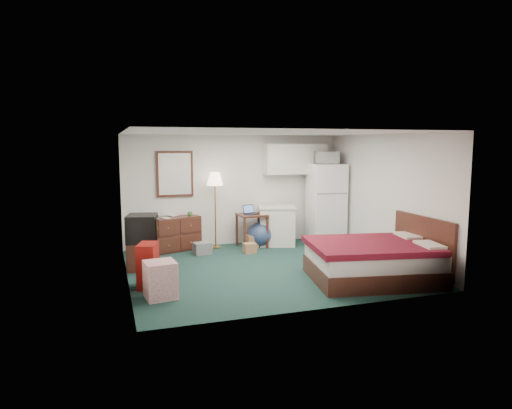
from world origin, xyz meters
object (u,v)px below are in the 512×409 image
object	(u,v)px
fridge	(326,203)
dresser	(174,234)
desk	(252,231)
tv_stand	(142,255)
kitchen_counter	(277,226)
bed	(372,262)
floor_lamp	(215,210)
suitcase	(148,266)

from	to	relation	value
fridge	dresser	bearing A→B (deg)	-178.82
desk	tv_stand	size ratio (longest dim) A/B	1.35
desk	kitchen_counter	world-z (taller)	kitchen_counter
kitchen_counter	bed	xyz separation A→B (m)	(0.56, -3.06, -0.11)
dresser	tv_stand	bearing A→B (deg)	-139.63
desk	bed	size ratio (longest dim) A/B	0.37
desk	fridge	bearing A→B (deg)	-4.86
bed	desk	bearing A→B (deg)	121.28
floor_lamp	desk	size ratio (longest dim) A/B	2.25
kitchen_counter	fridge	size ratio (longest dim) A/B	0.47
floor_lamp	kitchen_counter	distance (m)	1.47
tv_stand	suitcase	size ratio (longest dim) A/B	0.77
desk	floor_lamp	bearing A→B (deg)	162.99
desk	fridge	size ratio (longest dim) A/B	0.41
dresser	desk	world-z (taller)	desk
dresser	desk	bearing A→B (deg)	-26.17
desk	kitchen_counter	distance (m)	0.61
suitcase	fridge	bearing A→B (deg)	45.25
desk	suitcase	xyz separation A→B (m)	(-2.48, -2.25, -0.01)
suitcase	dresser	bearing A→B (deg)	90.61
fridge	suitcase	world-z (taller)	fridge
tv_stand	bed	bearing A→B (deg)	-18.34
fridge	bed	distance (m)	3.11
kitchen_counter	bed	distance (m)	3.11
kitchen_counter	suitcase	bearing A→B (deg)	-126.08
bed	tv_stand	xyz separation A→B (m)	(-3.65, 1.95, -0.07)
kitchen_counter	tv_stand	size ratio (longest dim) A/B	1.55
dresser	bed	size ratio (longest dim) A/B	0.53
fridge	tv_stand	xyz separation A→B (m)	(-4.28, -1.04, -0.67)
tv_stand	suitcase	distance (m)	1.16
dresser	fridge	size ratio (longest dim) A/B	0.58
kitchen_counter	tv_stand	bearing A→B (deg)	-142.58
floor_lamp	suitcase	bearing A→B (deg)	-124.60
fridge	floor_lamp	bearing A→B (deg)	-179.92
floor_lamp	bed	distance (m)	3.82
bed	tv_stand	distance (m)	4.14
desk	fridge	world-z (taller)	fridge
bed	suitcase	world-z (taller)	suitcase
tv_stand	desk	bearing A→B (deg)	33.57
floor_lamp	bed	size ratio (longest dim) A/B	0.83
tv_stand	suitcase	bearing A→B (deg)	-80.04
dresser	tv_stand	size ratio (longest dim) A/B	1.95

